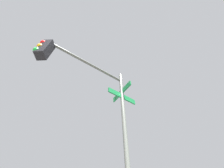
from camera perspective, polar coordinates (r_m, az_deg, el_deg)
name	(u,v)px	position (r m, az deg, el deg)	size (l,w,h in m)	color
traffic_signal_near	(87,88)	(4.08, -10.13, -1.53)	(2.90, 2.21, 5.62)	#474C47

